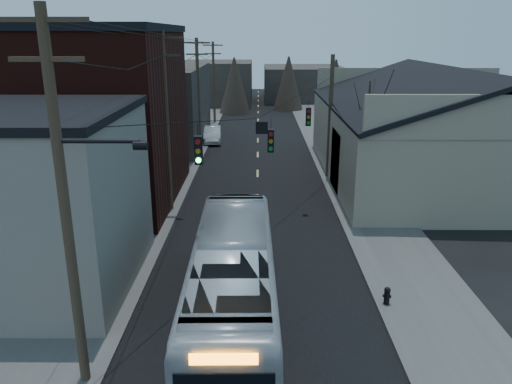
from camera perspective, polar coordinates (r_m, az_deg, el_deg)
road_surface at (r=40.48m, az=0.19°, el=3.65°), size 9.00×110.00×0.02m
sidewalk_left at (r=41.00m, az=-8.95°, el=3.68°), size 4.00×110.00×0.12m
sidewalk_right at (r=40.98m, az=9.34°, el=3.66°), size 4.00×110.00×0.12m
building_clapboard at (r=21.36m, az=-24.86°, el=-1.17°), size 8.00×8.00×7.00m
building_brick at (r=31.34m, az=-18.64°, el=7.93°), size 10.00×12.00×10.00m
building_left_far at (r=46.71m, az=-11.69°, el=9.53°), size 9.00×14.00×7.00m
warehouse at (r=37.32m, az=20.67°, el=5.54°), size 16.16×20.60×7.73m
building_far_left at (r=74.84m, az=-4.45°, el=12.36°), size 10.00×12.00×6.00m
building_far_right at (r=79.92m, az=5.40°, el=12.31°), size 12.00×14.00×5.00m
bare_tree at (r=30.61m, az=12.48°, el=5.55°), size 0.40×0.40×7.20m
utility_lines at (r=33.92m, az=-5.16°, el=9.37°), size 11.24×45.28×10.50m
bus at (r=17.47m, az=-2.66°, el=-10.21°), size 2.92×11.74×3.26m
parked_car at (r=47.44m, az=-5.02°, el=6.56°), size 1.92×4.62×1.49m
fire_hydrant at (r=19.60m, az=14.75°, el=-11.30°), size 0.34×0.24×0.69m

